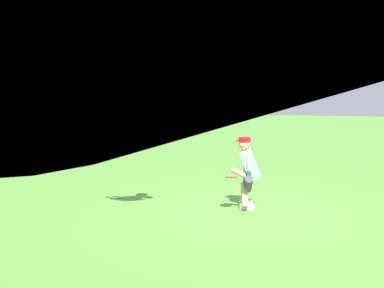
{
  "coord_description": "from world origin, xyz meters",
  "views": [
    {
      "loc": [
        -0.68,
        6.71,
        2.1
      ],
      "look_at": [
        1.02,
        0.02,
        1.19
      ],
      "focal_mm": 36.88,
      "sensor_mm": 36.0,
      "label": 1
    }
  ],
  "objects_px": {
    "dog": "(130,131)",
    "frisbee_flying": "(142,105)",
    "person": "(248,170)",
    "frisbee_held": "(231,177)"
  },
  "relations": [
    {
      "from": "dog",
      "to": "frisbee_held",
      "type": "xyz_separation_m",
      "value": [
        -1.71,
        -0.43,
        -0.81
      ]
    },
    {
      "from": "dog",
      "to": "frisbee_flying",
      "type": "bearing_deg",
      "value": 3.06
    },
    {
      "from": "dog",
      "to": "frisbee_flying",
      "type": "xyz_separation_m",
      "value": [
        -0.22,
        -0.05,
        0.45
      ]
    },
    {
      "from": "frisbee_flying",
      "to": "frisbee_held",
      "type": "relative_size",
      "value": 1.12
    },
    {
      "from": "frisbee_held",
      "to": "dog",
      "type": "bearing_deg",
      "value": 13.98
    },
    {
      "from": "dog",
      "to": "frisbee_flying",
      "type": "distance_m",
      "value": 0.51
    },
    {
      "from": "person",
      "to": "dog",
      "type": "relative_size",
      "value": 1.28
    },
    {
      "from": "person",
      "to": "frisbee_held",
      "type": "bearing_deg",
      "value": 38.35
    },
    {
      "from": "person",
      "to": "frisbee_held",
      "type": "height_order",
      "value": "person"
    },
    {
      "from": "dog",
      "to": "frisbee_held",
      "type": "relative_size",
      "value": 4.53
    }
  ]
}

